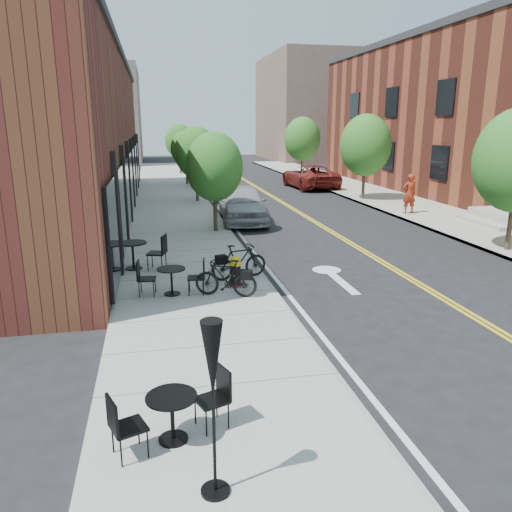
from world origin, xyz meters
TOP-DOWN VIEW (x-y plane):
  - ground at (0.00, 0.00)m, footprint 120.00×120.00m
  - sidewalk_near at (-2.00, 10.00)m, footprint 4.00×70.00m
  - sidewalk_far at (10.00, 10.00)m, footprint 4.00×70.00m
  - building_near at (-6.50, 14.00)m, footprint 5.00×28.00m
  - bg_building_left at (-8.00, 48.00)m, footprint 8.00×14.00m
  - bg_building_right at (16.00, 50.00)m, footprint 10.00×16.00m
  - tree_near_a at (-0.60, 9.00)m, footprint 2.20×2.20m
  - tree_near_b at (-0.60, 17.00)m, footprint 2.30×2.30m
  - tree_near_c at (-0.60, 25.00)m, footprint 2.10×2.10m
  - tree_near_d at (-0.60, 33.00)m, footprint 2.40×2.40m
  - tree_far_b at (8.60, 16.00)m, footprint 2.80×2.80m
  - tree_far_c at (8.60, 28.00)m, footprint 2.80×2.80m
  - fire_hydrant at (-0.95, 2.02)m, footprint 0.46×0.46m
  - bicycle_left at (-1.31, 1.25)m, footprint 1.59×0.98m
  - bicycle_right at (-0.75, 2.59)m, footprint 1.66×0.85m
  - bistro_set_a at (-2.83, -4.30)m, footprint 1.60×0.93m
  - bistro_set_b at (-2.60, 1.64)m, footprint 1.64×0.77m
  - bistro_set_c at (-3.60, 4.13)m, footprint 1.95×1.04m
  - patio_umbrella at (-2.40, -5.39)m, footprint 0.34×0.34m
  - parked_car_a at (0.86, 11.14)m, footprint 2.30×4.94m
  - parked_car_b at (1.05, 22.80)m, footprint 2.05×4.82m
  - parked_car_c at (0.80, 28.22)m, footprint 2.52×5.02m
  - parked_car_far at (7.40, 22.07)m, footprint 2.85×5.72m
  - pedestrian at (8.77, 11.11)m, footprint 0.68×0.46m

SIDE VIEW (x-z plane):
  - ground at x=0.00m, z-range 0.00..0.00m
  - sidewalk_near at x=-2.00m, z-range 0.00..0.12m
  - sidewalk_far at x=10.00m, z-range 0.00..0.12m
  - fire_hydrant at x=-0.95m, z-range 0.10..0.91m
  - bistro_set_a at x=-2.83m, z-range 0.12..0.97m
  - bistro_set_b at x=-2.60m, z-range 0.12..0.99m
  - bicycle_left at x=-1.31m, z-range 0.12..1.05m
  - bicycle_right at x=-0.75m, z-range 0.12..1.08m
  - bistro_set_c at x=-3.60m, z-range 0.12..1.15m
  - parked_car_c at x=0.80m, z-range 0.00..1.40m
  - parked_car_b at x=1.05m, z-range 0.00..1.55m
  - parked_car_far at x=7.40m, z-range 0.00..1.56m
  - parked_car_a at x=0.86m, z-range 0.00..1.64m
  - pedestrian at x=8.77m, z-range 0.12..1.96m
  - patio_umbrella at x=-2.40m, z-range 0.58..2.68m
  - tree_near_c at x=-0.60m, z-range 0.69..4.37m
  - tree_near_a at x=-0.60m, z-range 0.70..4.51m
  - tree_near_b at x=-0.60m, z-range 0.72..4.70m
  - tree_near_d at x=-0.60m, z-range 0.73..4.85m
  - tree_far_b at x=8.60m, z-range 0.75..5.37m
  - tree_far_c at x=8.60m, z-range 0.75..5.37m
  - building_near at x=-6.50m, z-range 0.00..7.00m
  - bg_building_left at x=-8.00m, z-range 0.00..10.00m
  - bg_building_right at x=16.00m, z-range 0.00..12.00m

